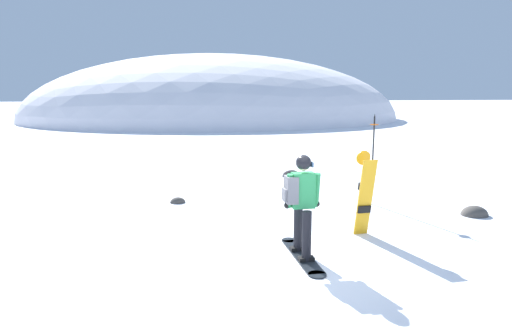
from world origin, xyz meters
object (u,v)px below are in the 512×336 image
(snowboarder_main, at_px, (301,203))
(rock_small, at_px, (178,203))
(rock_dark, at_px, (474,215))
(spare_snowboard, at_px, (365,194))
(rock_mid, at_px, (291,177))
(piste_marker_near, at_px, (373,154))

(snowboarder_main, distance_m, rock_small, 4.61)
(rock_dark, height_order, rock_small, rock_dark)
(snowboarder_main, xyz_separation_m, spare_snowboard, (1.52, 0.76, -0.09))
(snowboarder_main, bearing_deg, rock_mid, 73.80)
(rock_mid, bearing_deg, piste_marker_near, -77.63)
(snowboarder_main, height_order, rock_small, snowboarder_main)
(piste_marker_near, relative_size, rock_small, 5.79)
(piste_marker_near, xyz_separation_m, rock_mid, (-0.84, 3.84, -1.25))
(piste_marker_near, height_order, rock_small, piste_marker_near)
(spare_snowboard, distance_m, piste_marker_near, 2.58)
(spare_snowboard, height_order, rock_small, spare_snowboard)
(snowboarder_main, xyz_separation_m, rock_small, (-1.82, 4.13, -0.92))
(snowboarder_main, xyz_separation_m, piste_marker_near, (2.81, 2.95, 0.33))
(rock_dark, bearing_deg, spare_snowboard, -166.29)
(piste_marker_near, distance_m, rock_small, 4.94)
(piste_marker_near, relative_size, rock_mid, 3.61)
(piste_marker_near, distance_m, rock_dark, 2.61)
(spare_snowboard, bearing_deg, piste_marker_near, 59.42)
(rock_mid, relative_size, rock_small, 1.60)
(snowboarder_main, relative_size, rock_mid, 3.00)
(spare_snowboard, xyz_separation_m, rock_dark, (3.08, 0.75, -0.83))
(spare_snowboard, distance_m, rock_small, 4.82)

